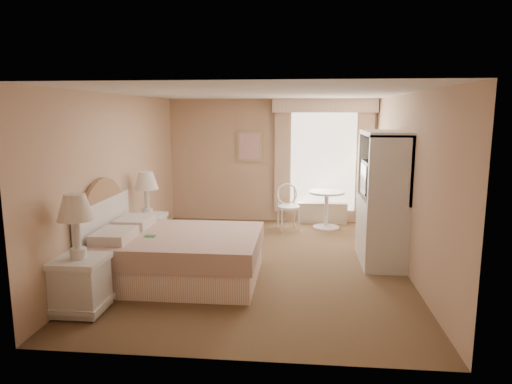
# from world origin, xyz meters

# --- Properties ---
(room) EXTENTS (4.21, 5.51, 2.51)m
(room) POSITION_xyz_m (0.00, 0.00, 1.25)
(room) COLOR brown
(room) RESTS_ON ground
(window) EXTENTS (2.05, 0.22, 2.51)m
(window) POSITION_xyz_m (1.05, 2.65, 1.34)
(window) COLOR white
(window) RESTS_ON room
(framed_art) EXTENTS (0.52, 0.04, 0.62)m
(framed_art) POSITION_xyz_m (-0.45, 2.71, 1.55)
(framed_art) COLOR tan
(framed_art) RESTS_ON room
(bed) EXTENTS (2.14, 1.66, 1.47)m
(bed) POSITION_xyz_m (-1.12, -0.77, 0.35)
(bed) COLOR #DBAB8E
(bed) RESTS_ON room
(nightstand_near) EXTENTS (0.56, 0.56, 1.34)m
(nightstand_near) POSITION_xyz_m (-1.84, -1.92, 0.51)
(nightstand_near) COLOR silver
(nightstand_near) RESTS_ON room
(nightstand_far) EXTENTS (0.53, 0.53, 1.29)m
(nightstand_far) POSITION_xyz_m (-1.84, 0.38, 0.49)
(nightstand_far) COLOR silver
(nightstand_far) RESTS_ON room
(round_table) EXTENTS (0.69, 0.69, 0.73)m
(round_table) POSITION_xyz_m (1.11, 2.22, 0.48)
(round_table) COLOR silver
(round_table) RESTS_ON room
(cafe_chair) EXTENTS (0.52, 0.52, 0.88)m
(cafe_chair) POSITION_xyz_m (0.36, 2.09, 0.51)
(cafe_chair) COLOR silver
(cafe_chair) RESTS_ON room
(armoire) EXTENTS (0.59, 1.18, 1.97)m
(armoire) POSITION_xyz_m (1.81, 0.23, 0.82)
(armoire) COLOR silver
(armoire) RESTS_ON room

